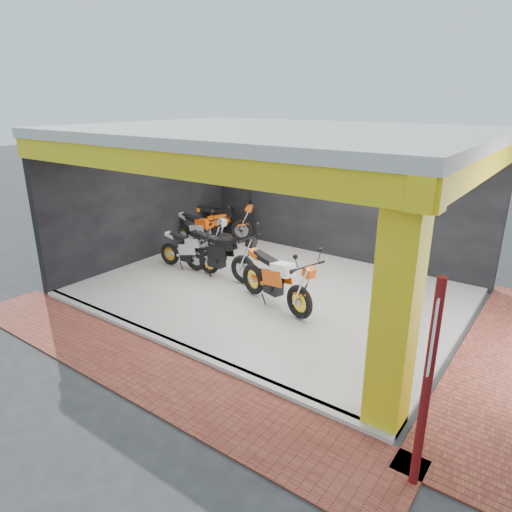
{
  "coord_description": "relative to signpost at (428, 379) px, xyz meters",
  "views": [
    {
      "loc": [
        5.38,
        -5.98,
        4.25
      ],
      "look_at": [
        -0.32,
        1.84,
        0.9
      ],
      "focal_mm": 32.0,
      "sensor_mm": 36.0,
      "label": 1
    }
  ],
  "objects": [
    {
      "name": "showroom_floor",
      "position": [
        -4.41,
        3.54,
        -1.37
      ],
      "size": [
        8.0,
        6.0,
        0.1
      ],
      "primitive_type": "cube",
      "color": "silver",
      "rests_on": "ground"
    },
    {
      "name": "showroom_ceiling",
      "position": [
        -4.41,
        3.54,
        2.18
      ],
      "size": [
        8.4,
        6.4,
        0.2
      ],
      "primitive_type": "cube",
      "color": "beige",
      "rests_on": "corner_column"
    },
    {
      "name": "moto_row_c",
      "position": [
        -6.94,
        4.58,
        -0.65
      ],
      "size": [
        2.28,
        1.01,
        1.35
      ],
      "primitive_type": null,
      "rotation": [
        0.0,
        0.0,
        -0.09
      ],
      "color": "#B2B4BA",
      "rests_on": "showroom_floor"
    },
    {
      "name": "signpost",
      "position": [
        0.0,
        0.0,
        0.0
      ],
      "size": [
        0.1,
        0.36,
        2.59
      ],
      "rotation": [
        0.0,
        0.0,
        0.15
      ],
      "color": "maroon",
      "rests_on": "ground"
    },
    {
      "name": "header_beam_front",
      "position": [
        -4.41,
        0.54,
        1.88
      ],
      "size": [
        8.4,
        0.3,
        0.4
      ],
      "primitive_type": "cube",
      "color": "yellow",
      "rests_on": "corner_column"
    },
    {
      "name": "moto_row_b",
      "position": [
        -5.15,
        3.45,
        -0.62
      ],
      "size": [
        2.32,
        0.91,
        1.4
      ],
      "primitive_type": null,
      "rotation": [
        0.0,
        0.0,
        0.03
      ],
      "color": "black",
      "rests_on": "showroom_floor"
    },
    {
      "name": "moto_row_d",
      "position": [
        -7.21,
        6.04,
        -0.61
      ],
      "size": [
        2.48,
        1.75,
        1.42
      ],
      "primitive_type": null,
      "rotation": [
        0.0,
        0.0,
        0.43
      ],
      "color": "#F3580A",
      "rests_on": "showroom_floor"
    },
    {
      "name": "left_wall",
      "position": [
        -8.51,
        3.54,
        0.33
      ],
      "size": [
        0.2,
        6.2,
        3.5
      ],
      "primitive_type": "cube",
      "color": "black",
      "rests_on": "ground"
    },
    {
      "name": "floor_kerb",
      "position": [
        -4.41,
        0.52,
        -1.37
      ],
      "size": [
        8.0,
        0.2,
        0.1
      ],
      "primitive_type": "cube",
      "color": "silver",
      "rests_on": "ground"
    },
    {
      "name": "corner_column",
      "position": [
        -0.66,
        0.79,
        0.33
      ],
      "size": [
        0.5,
        0.5,
        3.5
      ],
      "primitive_type": "cube",
      "color": "yellow",
      "rests_on": "ground"
    },
    {
      "name": "ground",
      "position": [
        -4.41,
        1.54,
        -1.42
      ],
      "size": [
        80.0,
        80.0,
        0.0
      ],
      "primitive_type": "plane",
      "color": "#2D2D30",
      "rests_on": "ground"
    },
    {
      "name": "paver_right",
      "position": [
        0.39,
        3.54,
        -1.41
      ],
      "size": [
        1.4,
        7.0,
        0.03
      ],
      "primitive_type": "cube",
      "color": "#9A4532",
      "rests_on": "ground"
    },
    {
      "name": "paver_front",
      "position": [
        -4.41,
        -0.26,
        -1.41
      ],
      "size": [
        9.0,
        1.4,
        0.03
      ],
      "primitive_type": "cube",
      "color": "#9A4532",
      "rests_on": "ground"
    },
    {
      "name": "moto_hero",
      "position": [
        -3.15,
        2.66,
        -0.61
      ],
      "size": [
        2.47,
        1.48,
        1.42
      ],
      "primitive_type": null,
      "rotation": [
        0.0,
        0.0,
        -0.29
      ],
      "color": "#DB4909",
      "rests_on": "showroom_floor"
    },
    {
      "name": "back_wall",
      "position": [
        -4.41,
        6.64,
        0.33
      ],
      "size": [
        8.2,
        0.2,
        3.5
      ],
      "primitive_type": "cube",
      "color": "black",
      "rests_on": "ground"
    },
    {
      "name": "moto_row_a",
      "position": [
        -6.21,
        3.44,
        -0.72
      ],
      "size": [
        2.03,
        0.9,
        1.2
      ],
      "primitive_type": null,
      "rotation": [
        0.0,
        0.0,
        0.09
      ],
      "color": "#ACB0B4",
      "rests_on": "showroom_floor"
    },
    {
      "name": "header_beam_right",
      "position": [
        -0.41,
        3.54,
        1.88
      ],
      "size": [
        0.3,
        6.4,
        0.4
      ],
      "primitive_type": "cube",
      "color": "yellow",
      "rests_on": "corner_column"
    }
  ]
}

